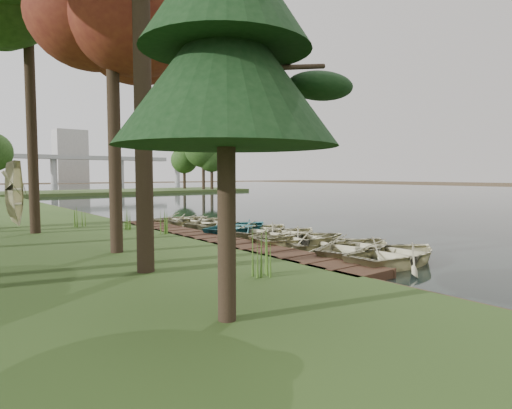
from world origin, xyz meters
TOP-DOWN VIEW (x-y plane):
  - ground at (0.00, 0.00)m, footprint 300.00×300.00m
  - water at (30.00, 20.00)m, footprint 130.00×200.00m
  - boardwalk at (-1.60, 0.00)m, footprint 1.60×16.00m
  - peninsula at (8.00, 50.00)m, footprint 50.00×14.00m
  - far_trees at (4.67, 50.00)m, footprint 45.60×5.60m
  - bridge at (12.31, 120.00)m, footprint 95.90×4.00m
  - building_a at (30.00, 140.00)m, footprint 10.00×8.00m
  - rowboat_0 at (0.78, -6.99)m, footprint 4.09×2.99m
  - rowboat_1 at (0.83, -5.47)m, footprint 4.50×3.68m
  - rowboat_2 at (0.96, -4.17)m, footprint 3.91×3.30m
  - rowboat_3 at (0.74, -2.83)m, footprint 4.37×3.53m
  - rowboat_4 at (1.12, -1.59)m, footprint 4.38×3.55m
  - rowboat_5 at (1.19, 0.15)m, footprint 4.47×3.78m
  - rowboat_6 at (0.87, 1.44)m, footprint 4.67×3.91m
  - rowboat_7 at (1.27, 2.72)m, footprint 3.92×3.24m
  - rowboat_8 at (1.20, 4.31)m, footprint 3.87×3.18m
  - rowboat_9 at (1.12, 5.62)m, footprint 3.41×2.52m
  - rowboat_10 at (0.73, 6.95)m, footprint 3.54×2.66m
  - stored_rowboat at (-7.16, 8.95)m, footprint 3.94×3.53m
  - tree_4 at (-6.96, 5.90)m, footprint 4.26×4.26m
  - pine_tree at (-6.70, -8.56)m, footprint 3.80×3.80m
  - reeds_0 at (-4.18, -6.48)m, footprint 0.60×0.60m
  - reeds_1 at (-2.60, 2.23)m, footprint 0.60×0.60m
  - reeds_2 at (-3.42, 4.59)m, footprint 0.60×0.60m
  - reeds_3 at (-4.78, 7.04)m, footprint 0.60×0.60m

SIDE VIEW (x-z plane):
  - ground at x=0.00m, z-range 0.00..0.00m
  - water at x=30.00m, z-range 0.00..0.05m
  - boardwalk at x=-1.60m, z-range 0.00..0.30m
  - peninsula at x=8.00m, z-range 0.00..0.45m
  - rowboat_9 at x=1.12m, z-range 0.05..0.73m
  - rowboat_2 at x=0.96m, z-range 0.05..0.74m
  - rowboat_10 at x=0.73m, z-range 0.05..0.75m
  - rowboat_8 at x=1.20m, z-range 0.05..0.75m
  - rowboat_7 at x=1.27m, z-range 0.05..0.76m
  - rowboat_5 at x=1.19m, z-range 0.05..0.84m
  - rowboat_4 at x=1.12m, z-range 0.05..0.85m
  - rowboat_3 at x=0.74m, z-range 0.05..0.85m
  - rowboat_1 at x=0.83m, z-range 0.05..0.86m
  - rowboat_0 at x=0.78m, z-range 0.05..0.88m
  - rowboat_6 at x=0.87m, z-range 0.05..0.88m
  - stored_rowboat at x=-7.16m, z-range 0.30..0.97m
  - reeds_3 at x=-4.78m, z-range 0.30..1.33m
  - reeds_2 at x=-3.42m, z-range 0.30..1.39m
  - reeds_1 at x=-2.60m, z-range 0.30..1.40m
  - reeds_0 at x=-4.18m, z-range 0.30..1.44m
  - pine_tree at x=-6.70m, z-range 1.30..9.42m
  - far_trees at x=4.67m, z-range 2.03..10.83m
  - bridge at x=12.31m, z-range 2.78..11.38m
  - building_a at x=30.00m, z-range 0.00..18.00m
  - tree_4 at x=-6.96m, z-range 3.92..15.02m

